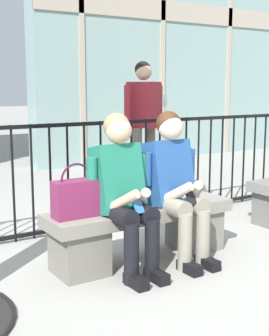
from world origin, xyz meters
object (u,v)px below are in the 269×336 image
seated_person_companion (175,181)px  stone_bench (141,228)px  bystander_at_railing (144,119)px  handbag_on_bench (76,198)px  seated_person_with_phone (124,188)px

seated_person_companion → stone_bench: bearing=152.2°
seated_person_companion → bystander_at_railing: 2.23m
handbag_on_bench → bystander_at_railing: bystander_at_railing is taller
bystander_at_railing → stone_bench: bearing=-124.2°
seated_person_companion → bystander_at_railing: bystander_at_railing is taller
seated_person_companion → handbag_on_bench: bearing=171.8°
seated_person_companion → bystander_at_railing: (1.00, 1.96, 0.35)m
seated_person_companion → handbag_on_bench: 0.83m
seated_person_with_phone → handbag_on_bench: (-0.34, 0.12, -0.05)m
bystander_at_railing → seated_person_with_phone: bearing=-127.2°
seated_person_with_phone → bystander_at_railing: size_ratio=0.71×
stone_bench → seated_person_with_phone: (-0.24, -0.13, 0.38)m
seated_person_companion → handbag_on_bench: size_ratio=2.98×
stone_bench → seated_person_companion: (0.24, -0.13, 0.38)m
handbag_on_bench → bystander_at_railing: size_ratio=0.24×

